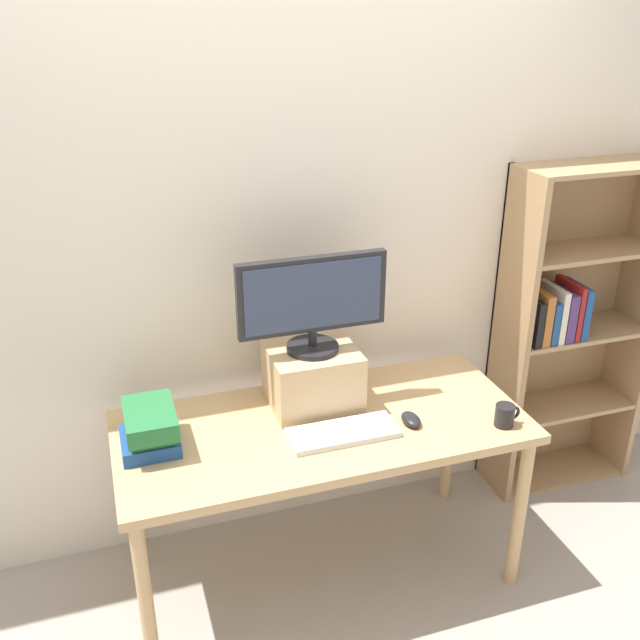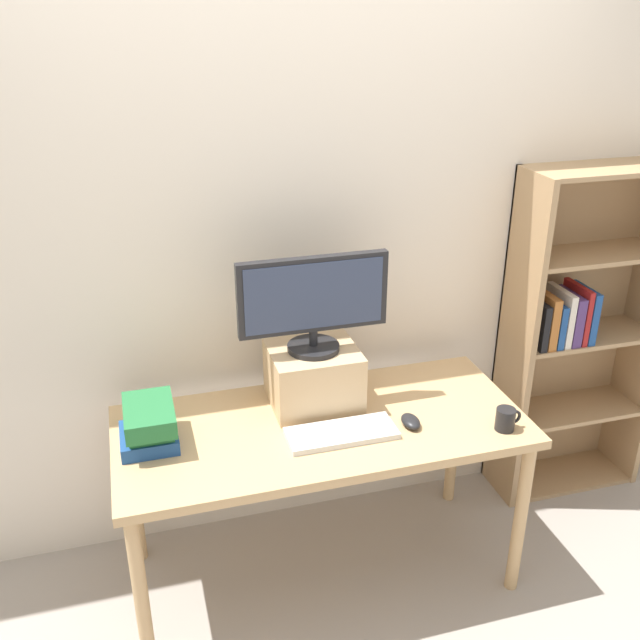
{
  "view_description": "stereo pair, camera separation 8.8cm",
  "coord_description": "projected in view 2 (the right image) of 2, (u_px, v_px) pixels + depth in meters",
  "views": [
    {
      "loc": [
        -0.71,
        -2.13,
        2.16
      ],
      "look_at": [
        0.01,
        0.06,
        1.11
      ],
      "focal_mm": 40.0,
      "sensor_mm": 36.0,
      "label": 1
    },
    {
      "loc": [
        -0.62,
        -2.15,
        2.16
      ],
      "look_at": [
        0.01,
        0.06,
        1.11
      ],
      "focal_mm": 40.0,
      "sensor_mm": 36.0,
      "label": 2
    }
  ],
  "objects": [
    {
      "name": "keyboard",
      "position": [
        341.0,
        433.0,
        2.55
      ],
      "size": [
        0.4,
        0.16,
        0.02
      ],
      "color": "silver",
      "rests_on": "desk"
    },
    {
      "name": "computer_mouse",
      "position": [
        411.0,
        421.0,
        2.61
      ],
      "size": [
        0.06,
        0.1,
        0.04
      ],
      "color": "black",
      "rests_on": "desk"
    },
    {
      "name": "book_stack",
      "position": [
        149.0,
        424.0,
        2.49
      ],
      "size": [
        0.2,
        0.26,
        0.15
      ],
      "color": "navy",
      "rests_on": "desk"
    },
    {
      "name": "ground_plane",
      "position": [
        321.0,
        571.0,
        2.94
      ],
      "size": [
        12.0,
        12.0,
        0.0
      ],
      "primitive_type": "plane",
      "color": "#9E9389"
    },
    {
      "name": "desk",
      "position": [
        322.0,
        440.0,
        2.67
      ],
      "size": [
        1.52,
        0.68,
        0.72
      ],
      "color": "tan",
      "rests_on": "ground_plane"
    },
    {
      "name": "computer_monitor",
      "position": [
        313.0,
        301.0,
        2.59
      ],
      "size": [
        0.56,
        0.2,
        0.37
      ],
      "color": "black",
      "rests_on": "riser_box"
    },
    {
      "name": "riser_box",
      "position": [
        313.0,
        376.0,
        2.72
      ],
      "size": [
        0.33,
        0.29,
        0.23
      ],
      "color": "tan",
      "rests_on": "desk"
    },
    {
      "name": "bookshelf_unit",
      "position": [
        574.0,
        331.0,
        3.19
      ],
      "size": [
        0.69,
        0.28,
        1.53
      ],
      "color": "tan",
      "rests_on": "ground_plane"
    },
    {
      "name": "back_wall",
      "position": [
        289.0,
        236.0,
        2.8
      ],
      "size": [
        7.0,
        0.08,
        2.6
      ],
      "color": "beige",
      "rests_on": "ground_plane"
    },
    {
      "name": "coffee_mug",
      "position": [
        506.0,
        419.0,
        2.58
      ],
      "size": [
        0.1,
        0.07,
        0.08
      ],
      "color": "black",
      "rests_on": "desk"
    }
  ]
}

